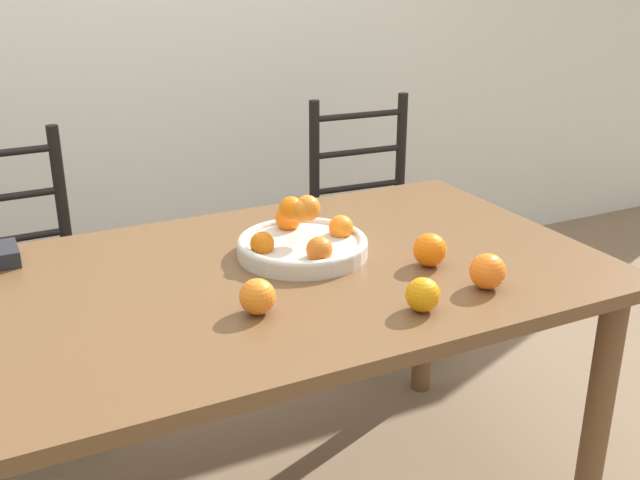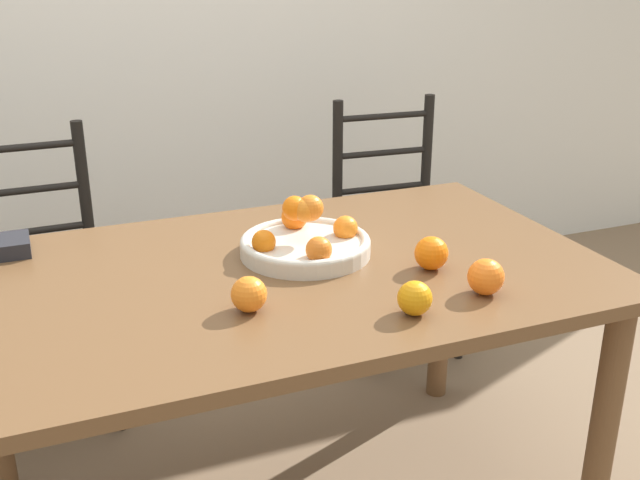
# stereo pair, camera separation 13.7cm
# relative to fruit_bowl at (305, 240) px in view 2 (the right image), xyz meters

# --- Properties ---
(wall_back) EXTENTS (8.00, 0.06, 2.60)m
(wall_back) POSITION_rel_fruit_bowl_xyz_m (-0.10, 1.49, 0.50)
(wall_back) COLOR silver
(wall_back) RESTS_ON ground_plane
(dining_table) EXTENTS (1.60, 0.96, 0.76)m
(dining_table) POSITION_rel_fruit_bowl_xyz_m (-0.10, -0.07, -0.14)
(dining_table) COLOR brown
(dining_table) RESTS_ON ground_plane
(fruit_bowl) EXTENTS (0.34, 0.34, 0.16)m
(fruit_bowl) POSITION_rel_fruit_bowl_xyz_m (0.00, 0.00, 0.00)
(fruit_bowl) COLOR beige
(fruit_bowl) RESTS_ON dining_table
(orange_loose_0) EXTENTS (0.08, 0.08, 0.08)m
(orange_loose_0) POSITION_rel_fruit_bowl_xyz_m (-0.23, -0.26, 0.00)
(orange_loose_0) COLOR orange
(orange_loose_0) RESTS_ON dining_table
(orange_loose_1) EXTENTS (0.08, 0.08, 0.08)m
(orange_loose_1) POSITION_rel_fruit_bowl_xyz_m (0.29, -0.38, 0.00)
(orange_loose_1) COLOR orange
(orange_loose_1) RESTS_ON dining_table
(orange_loose_2) EXTENTS (0.08, 0.08, 0.08)m
(orange_loose_2) POSITION_rel_fruit_bowl_xyz_m (0.10, -0.41, -0.00)
(orange_loose_2) COLOR orange
(orange_loose_2) RESTS_ON dining_table
(orange_loose_3) EXTENTS (0.08, 0.08, 0.08)m
(orange_loose_3) POSITION_rel_fruit_bowl_xyz_m (0.25, -0.20, 0.00)
(orange_loose_3) COLOR orange
(orange_loose_3) RESTS_ON dining_table
(chair_left) EXTENTS (0.43, 0.41, 0.97)m
(chair_left) POSITION_rel_fruit_bowl_xyz_m (-0.66, 0.75, -0.33)
(chair_left) COLOR black
(chair_left) RESTS_ON ground_plane
(chair_right) EXTENTS (0.44, 0.42, 0.97)m
(chair_right) POSITION_rel_fruit_bowl_xyz_m (0.66, 0.75, -0.33)
(chair_right) COLOR black
(chair_right) RESTS_ON ground_plane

